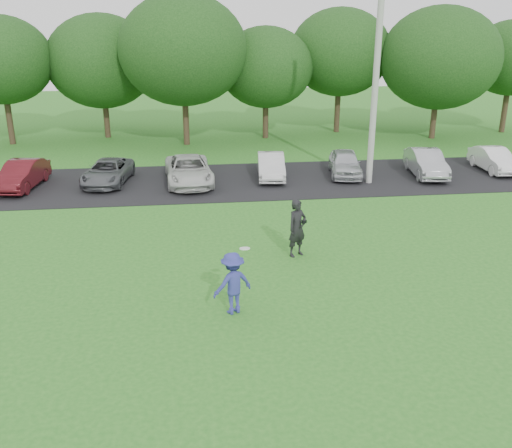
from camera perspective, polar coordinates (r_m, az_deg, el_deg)
The scene contains 7 objects.
ground at distance 14.80m, azimuth 1.67°, elevation -9.37°, with size 100.00×100.00×0.00m, color #266F1F.
parking_lot at distance 26.82m, azimuth -2.48°, elevation 4.31°, with size 32.00×6.50×0.03m, color black.
utility_pole at distance 26.14m, azimuth 11.98°, elevation 15.23°, with size 0.28×0.28×10.54m, color #AAAAA5.
frisbee_player at distance 14.70m, azimuth -2.34°, elevation -5.93°, with size 1.24×1.01×1.82m.
camera_bystander at distance 18.17m, azimuth 4.14°, elevation -0.40°, with size 0.82×0.73×1.88m.
parked_cars at distance 26.71m, azimuth -2.83°, elevation 5.58°, with size 27.75×4.76×1.25m.
tree_row at distance 35.76m, azimuth -1.41°, elevation 16.22°, with size 42.39×9.85×8.64m.
Camera 1 is at (-1.99, -12.75, 7.26)m, focal length 40.00 mm.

